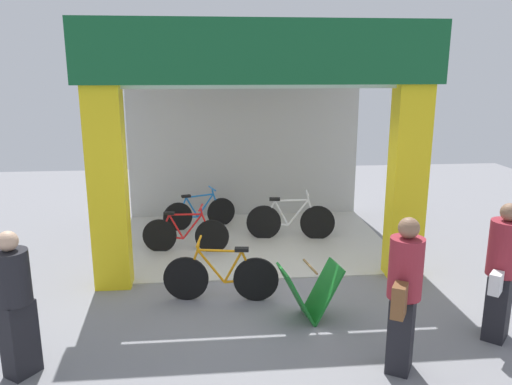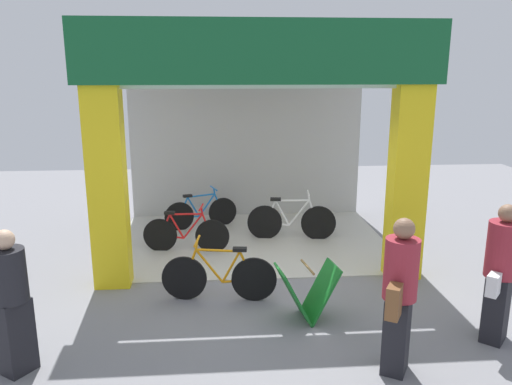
% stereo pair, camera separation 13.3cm
% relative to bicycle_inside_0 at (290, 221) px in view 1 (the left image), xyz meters
% --- Properties ---
extents(ground_plane, '(17.74, 17.74, 0.00)m').
position_rel_bicycle_inside_0_xyz_m(ground_plane, '(-0.73, -1.82, -0.36)').
color(ground_plane, gray).
rests_on(ground_plane, ground).
extents(shop_facade, '(5.07, 3.86, 3.77)m').
position_rel_bicycle_inside_0_xyz_m(shop_facade, '(-0.73, -0.16, 1.61)').
color(shop_facade, beige).
rests_on(shop_facade, ground).
extents(bicycle_inside_0, '(1.64, 0.45, 0.91)m').
position_rel_bicycle_inside_0_xyz_m(bicycle_inside_0, '(0.00, 0.00, 0.00)').
color(bicycle_inside_0, black).
rests_on(bicycle_inside_0, ground).
extents(bicycle_inside_1, '(1.50, 0.41, 0.83)m').
position_rel_bicycle_inside_0_xyz_m(bicycle_inside_1, '(-1.92, -0.52, -0.03)').
color(bicycle_inside_1, black).
rests_on(bicycle_inside_1, ground).
extents(bicycle_inside_2, '(1.42, 0.53, 0.81)m').
position_rel_bicycle_inside_0_xyz_m(bicycle_inside_2, '(-1.70, 0.81, -0.04)').
color(bicycle_inside_2, black).
rests_on(bicycle_inside_2, ground).
extents(bicycle_parked_0, '(1.58, 0.44, 0.87)m').
position_rel_bicycle_inside_0_xyz_m(bicycle_parked_0, '(-1.35, -2.45, -0.01)').
color(bicycle_parked_0, black).
rests_on(bicycle_parked_0, ground).
extents(sandwich_board_sign, '(0.82, 0.59, 0.73)m').
position_rel_bicycle_inside_0_xyz_m(sandwich_board_sign, '(-0.25, -3.08, -0.00)').
color(sandwich_board_sign, '#197226').
rests_on(sandwich_board_sign, ground).
extents(pedestrian_0, '(0.50, 0.62, 1.69)m').
position_rel_bicycle_inside_0_xyz_m(pedestrian_0, '(0.48, -4.30, 0.52)').
color(pedestrian_0, black).
rests_on(pedestrian_0, ground).
extents(pedestrian_1, '(0.57, 0.60, 1.66)m').
position_rel_bicycle_inside_0_xyz_m(pedestrian_1, '(1.86, -3.77, 0.50)').
color(pedestrian_1, black).
rests_on(pedestrian_1, ground).
extents(pedestrian_2, '(0.49, 0.49, 1.57)m').
position_rel_bicycle_inside_0_xyz_m(pedestrian_2, '(-3.48, -3.98, 0.45)').
color(pedestrian_2, black).
rests_on(pedestrian_2, ground).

